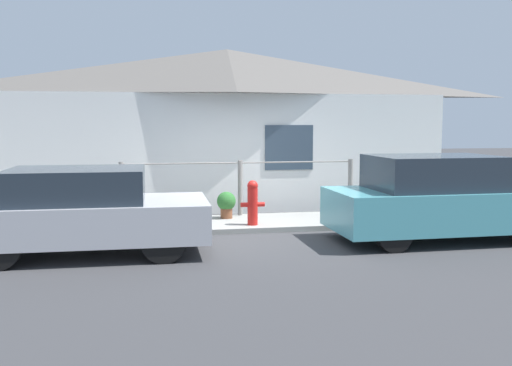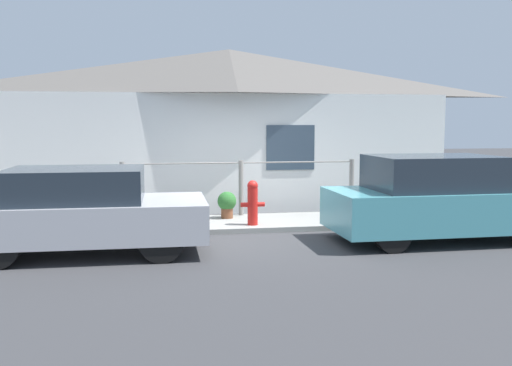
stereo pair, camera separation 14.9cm
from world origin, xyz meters
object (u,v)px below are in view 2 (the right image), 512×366
(fire_hydrant, at_px, (253,202))
(potted_plant_near_hydrant, at_px, (227,203))
(car_left, at_px, (84,211))
(car_right, at_px, (438,199))

(fire_hydrant, relative_size, potted_plant_near_hydrant, 1.57)
(car_left, relative_size, potted_plant_near_hydrant, 6.81)
(car_left, bearing_deg, potted_plant_near_hydrant, 43.39)
(car_left, distance_m, car_right, 5.85)
(car_right, bearing_deg, fire_hydrant, 152.74)
(car_left, xyz_separation_m, car_right, (5.85, -0.00, 0.04))
(fire_hydrant, xyz_separation_m, potted_plant_near_hydrant, (-0.39, 0.83, -0.14))
(car_left, relative_size, car_right, 0.97)
(car_left, height_order, potted_plant_near_hydrant, car_left)
(fire_hydrant, height_order, potted_plant_near_hydrant, fire_hydrant)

